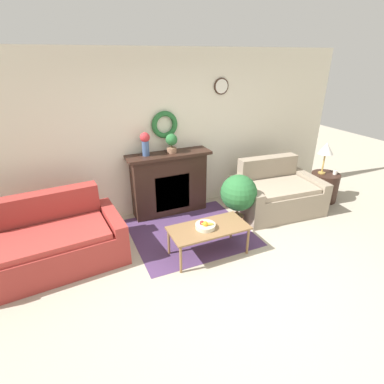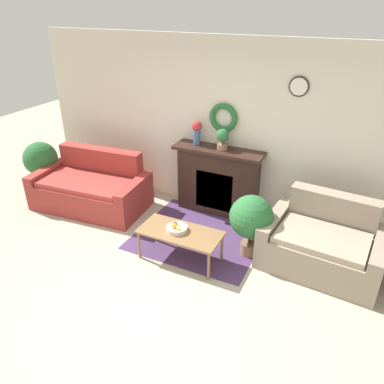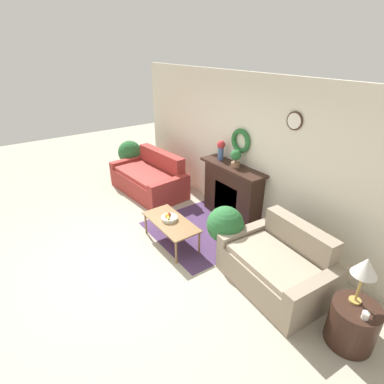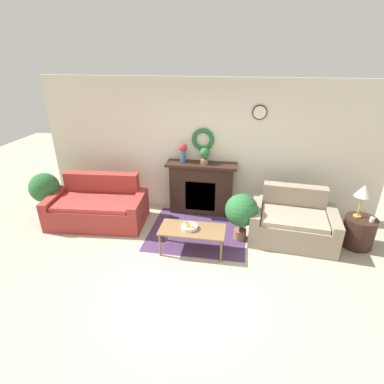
{
  "view_description": "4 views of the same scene",
  "coord_description": "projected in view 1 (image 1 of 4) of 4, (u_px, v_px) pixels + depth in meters",
  "views": [
    {
      "loc": [
        -1.69,
        -2.25,
        2.58
      ],
      "look_at": [
        -0.09,
        1.32,
        0.78
      ],
      "focal_mm": 28.0,
      "sensor_mm": 36.0,
      "label": 1
    },
    {
      "loc": [
        1.88,
        -2.75,
        3.14
      ],
      "look_at": [
        -0.1,
        1.33,
        0.78
      ],
      "focal_mm": 35.0,
      "sensor_mm": 36.0,
      "label": 2
    },
    {
      "loc": [
        3.66,
        -1.32,
        3.1
      ],
      "look_at": [
        -0.24,
        1.44,
        0.73
      ],
      "focal_mm": 28.0,
      "sensor_mm": 36.0,
      "label": 3
    },
    {
      "loc": [
        0.68,
        -3.33,
        3.09
      ],
      "look_at": [
        -0.15,
        1.48,
        0.82
      ],
      "focal_mm": 28.0,
      "sensor_mm": 36.0,
      "label": 4
    }
  ],
  "objects": [
    {
      "name": "ground_plane",
      "position": [
        244.0,
        292.0,
        3.57
      ],
      "size": [
        16.0,
        16.0,
        0.0
      ],
      "primitive_type": "plane",
      "color": "#ADA38E"
    },
    {
      "name": "potted_plant_floor_by_loveseat",
      "position": [
        239.0,
        194.0,
        4.75
      ],
      "size": [
        0.58,
        0.58,
        0.88
      ],
      "color": "#8E664C",
      "rests_on": "ground_plane"
    },
    {
      "name": "side_table_by_loveseat",
      "position": [
        324.0,
        187.0,
        5.75
      ],
      "size": [
        0.52,
        0.52,
        0.54
      ],
      "color": "#331E16",
      "rests_on": "ground_plane"
    },
    {
      "name": "floor_rug",
      "position": [
        190.0,
        232.0,
        4.79
      ],
      "size": [
        1.8,
        1.62,
        0.01
      ],
      "color": "#4C335B",
      "rests_on": "ground_plane"
    },
    {
      "name": "wall_back",
      "position": [
        169.0,
        134.0,
        5.06
      ],
      "size": [
        6.8,
        0.15,
        2.7
      ],
      "color": "beige",
      "rests_on": "ground_plane"
    },
    {
      "name": "fireplace",
      "position": [
        169.0,
        183.0,
        5.19
      ],
      "size": [
        1.42,
        0.41,
        1.1
      ],
      "color": "#331E16",
      "rests_on": "ground_plane"
    },
    {
      "name": "table_lamp",
      "position": [
        326.0,
        149.0,
        5.46
      ],
      "size": [
        0.27,
        0.27,
        0.59
      ],
      "color": "#B28E42",
      "rests_on": "side_table_by_loveseat"
    },
    {
      "name": "fruit_bowl",
      "position": [
        205.0,
        226.0,
        4.05
      ],
      "size": [
        0.28,
        0.28,
        0.12
      ],
      "color": "beige",
      "rests_on": "coffee_table"
    },
    {
      "name": "vase_on_mantel_left",
      "position": [
        145.0,
        142.0,
        4.73
      ],
      "size": [
        0.16,
        0.16,
        0.38
      ],
      "color": "#3D5684",
      "rests_on": "fireplace"
    },
    {
      "name": "potted_plant_on_mantel",
      "position": [
        172.0,
        142.0,
        4.89
      ],
      "size": [
        0.19,
        0.19,
        0.32
      ],
      "color": "#8E664C",
      "rests_on": "fireplace"
    },
    {
      "name": "loveseat_right",
      "position": [
        276.0,
        194.0,
        5.35
      ],
      "size": [
        1.55,
        1.11,
        0.9
      ],
      "rotation": [
        0.0,
        0.0,
        -0.08
      ],
      "color": "gray",
      "rests_on": "ground_plane"
    },
    {
      "name": "coffee_table",
      "position": [
        209.0,
        230.0,
        4.11
      ],
      "size": [
        1.09,
        0.52,
        0.43
      ],
      "color": "olive",
      "rests_on": "ground_plane"
    },
    {
      "name": "couch_left",
      "position": [
        50.0,
        243.0,
        3.95
      ],
      "size": [
        1.92,
        1.14,
        0.91
      ],
      "rotation": [
        0.0,
        0.0,
        0.08
      ],
      "color": "#9E332D",
      "rests_on": "ground_plane"
    },
    {
      "name": "mug",
      "position": [
        335.0,
        172.0,
        5.58
      ],
      "size": [
        0.07,
        0.07,
        0.08
      ],
      "color": "silver",
      "rests_on": "side_table_by_loveseat"
    }
  ]
}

